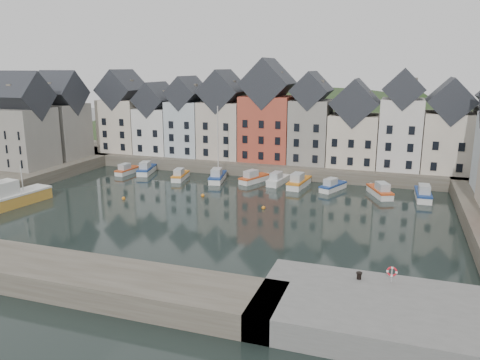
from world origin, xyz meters
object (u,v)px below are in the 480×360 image
at_px(boat_a, 127,170).
at_px(large_vessel, 9,197).
at_px(life_ring_post, 392,272).
at_px(mooring_bollard, 359,275).
at_px(boat_d, 217,176).

relative_size(boat_a, large_vessel, 0.49).
height_order(boat_a, life_ring_post, life_ring_post).
xyz_separation_m(large_vessel, mooring_bollard, (46.44, -11.67, 0.98)).
relative_size(boat_a, boat_d, 0.44).
bearing_deg(boat_a, boat_d, 4.01).
bearing_deg(mooring_bollard, large_vessel, 165.89).
xyz_separation_m(boat_d, mooring_bollard, (25.42, -34.15, 1.51)).
xyz_separation_m(boat_d, large_vessel, (-21.01, -22.47, 0.52)).
bearing_deg(mooring_bollard, boat_a, 141.17).
distance_m(boat_d, large_vessel, 30.77).
height_order(boat_a, boat_d, boat_d).
bearing_deg(mooring_bollard, boat_d, 126.66).
xyz_separation_m(boat_d, life_ring_post, (27.83, -33.92, 2.06)).
distance_m(boat_a, large_vessel, 22.86).
bearing_deg(large_vessel, life_ring_post, -5.37).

